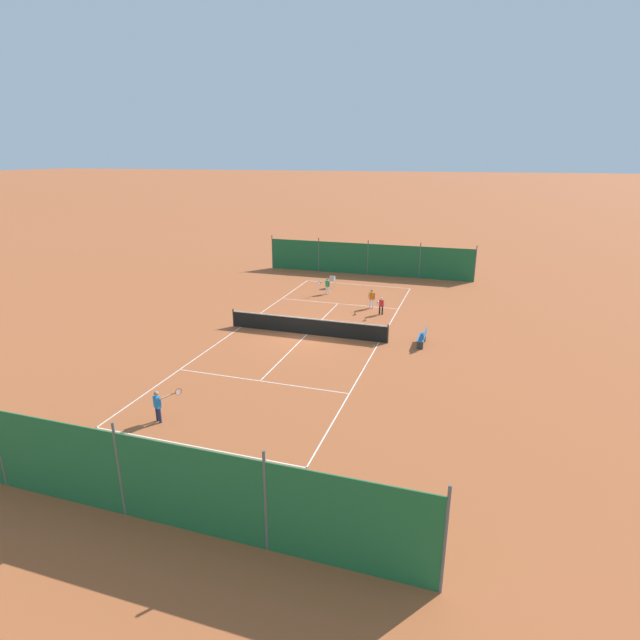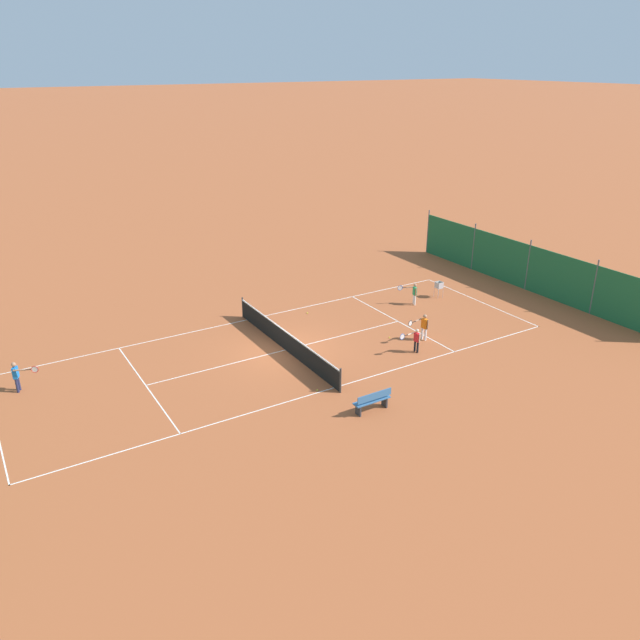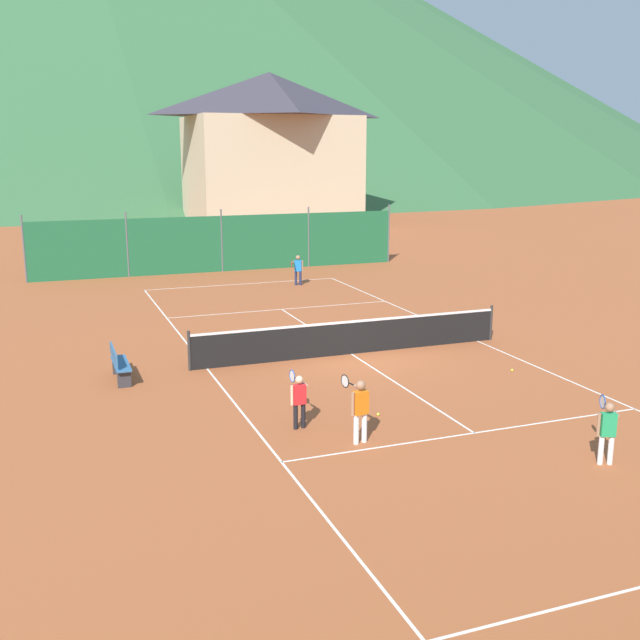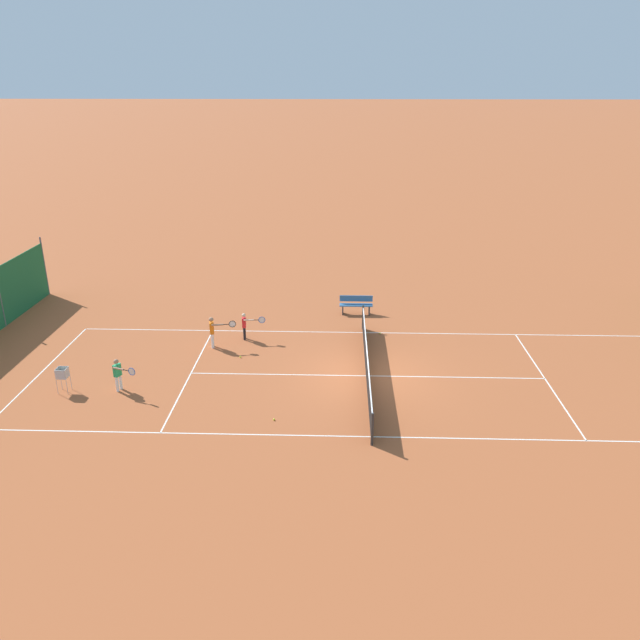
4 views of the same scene
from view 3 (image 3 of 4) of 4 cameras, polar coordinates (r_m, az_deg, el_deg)
The scene contains 13 objects.
ground_plane at distance 21.03m, azimuth 2.39°, elevation -2.60°, with size 600.00×600.00×0.00m, color #A8542D.
court_line_markings at distance 21.03m, azimuth 2.39°, elevation -2.59°, with size 8.25×23.85×0.01m.
tennis_net at distance 20.90m, azimuth 2.41°, elevation -1.28°, with size 9.18×0.08×1.06m.
windscreen_fence_far at distance 35.31m, azimuth -7.49°, elevation 5.79°, with size 17.28×0.08×2.90m.
player_near_baseline at distance 15.40m, azimuth -1.63°, elevation -5.87°, with size 0.38×0.98×1.13m.
player_far_baseline at distance 14.65m, azimuth 21.04°, elevation -7.65°, with size 0.68×0.91×1.18m.
player_near_service at distance 31.48m, azimuth -1.71°, elevation 3.99°, with size 0.77×0.93×1.27m.
player_far_service at distance 14.64m, azimuth 3.03°, elevation -6.57°, with size 0.43×1.09×1.28m.
tennis_ball_mid_court at distance 20.53m, azimuth -8.65°, elevation -3.03°, with size 0.07×0.07×0.07m, color #CCE033.
tennis_ball_alley_right at distance 20.01m, azimuth 14.43°, elevation -3.72°, with size 0.07×0.07×0.07m, color #CCE033.
tennis_ball_by_net_right at distance 16.30m, azimuth 4.46°, elevation -7.18°, with size 0.07×0.07×0.07m, color #CCE033.
courtside_bench at distance 19.16m, azimuth -15.06°, elevation -3.20°, with size 0.36×1.50×0.84m.
alpine_chalet at distance 58.50m, azimuth -3.83°, elevation 13.08°, with size 13.00×10.00×11.20m.
Camera 3 is at (-7.95, -18.64, 5.62)m, focal length 42.00 mm.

